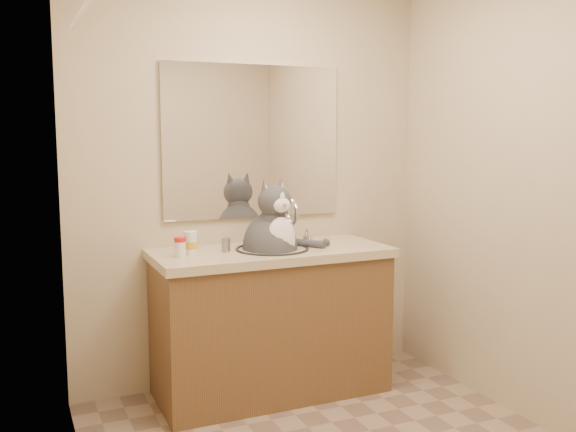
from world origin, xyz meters
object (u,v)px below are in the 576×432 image
object	(u,v)px
pill_bottle_redcap	(180,247)
pill_bottle_orange	(191,243)
cat	(272,242)
grey_canister	(226,245)

from	to	relation	value
pill_bottle_redcap	pill_bottle_orange	bearing A→B (deg)	40.29
cat	pill_bottle_redcap	distance (m)	0.53
pill_bottle_orange	grey_canister	xyz separation A→B (m)	(0.20, -0.01, -0.02)
cat	pill_bottle_orange	xyz separation A→B (m)	(-0.46, 0.04, 0.02)
pill_bottle_orange	cat	bearing A→B (deg)	-4.73
grey_canister	cat	bearing A→B (deg)	-6.54
pill_bottle_redcap	grey_canister	distance (m)	0.28
cat	pill_bottle_redcap	world-z (taller)	cat
cat	grey_canister	size ratio (longest dim) A/B	8.09
pill_bottle_orange	grey_canister	world-z (taller)	pill_bottle_orange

